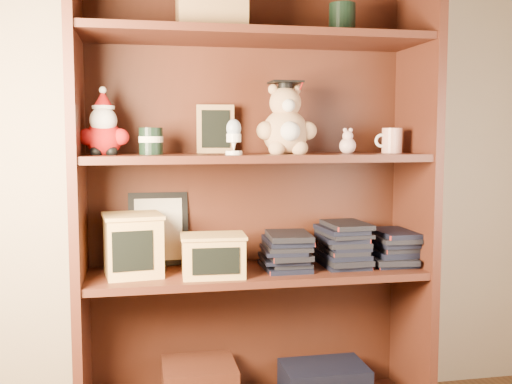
{
  "coord_description": "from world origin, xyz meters",
  "views": [
    {
      "loc": [
        -0.61,
        -0.69,
        1.02
      ],
      "look_at": [
        -0.22,
        1.3,
        0.82
      ],
      "focal_mm": 42.0,
      "sensor_mm": 36.0,
      "label": 1
    }
  ],
  "objects_px": {
    "bookcase": "(252,202)",
    "treats_box": "(133,244)",
    "grad_teddy_bear": "(286,125)",
    "teacher_mug": "(391,141)"
  },
  "relations": [
    {
      "from": "grad_teddy_bear",
      "to": "teacher_mug",
      "type": "relative_size",
      "value": 2.54
    },
    {
      "from": "bookcase",
      "to": "grad_teddy_bear",
      "type": "bearing_deg",
      "value": -29.26
    },
    {
      "from": "grad_teddy_bear",
      "to": "teacher_mug",
      "type": "xyz_separation_m",
      "value": [
        0.39,
        0.01,
        -0.05
      ]
    },
    {
      "from": "grad_teddy_bear",
      "to": "treats_box",
      "type": "xyz_separation_m",
      "value": [
        -0.52,
        0.01,
        -0.39
      ]
    },
    {
      "from": "bookcase",
      "to": "treats_box",
      "type": "height_order",
      "value": "bookcase"
    },
    {
      "from": "bookcase",
      "to": "teacher_mug",
      "type": "distance_m",
      "value": 0.54
    },
    {
      "from": "grad_teddy_bear",
      "to": "teacher_mug",
      "type": "bearing_deg",
      "value": 1.13
    },
    {
      "from": "bookcase",
      "to": "grad_teddy_bear",
      "type": "relative_size",
      "value": 6.32
    },
    {
      "from": "bookcase",
      "to": "grad_teddy_bear",
      "type": "xyz_separation_m",
      "value": [
        0.1,
        -0.06,
        0.27
      ]
    },
    {
      "from": "teacher_mug",
      "to": "treats_box",
      "type": "distance_m",
      "value": 0.97
    }
  ]
}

